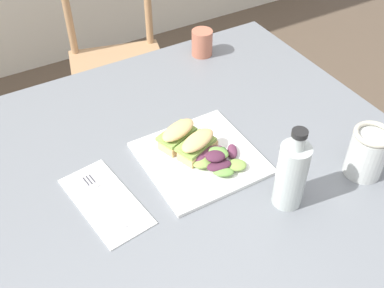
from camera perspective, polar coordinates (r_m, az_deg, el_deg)
The scene contains 11 objects.
dining_table at distance 1.21m, azimuth -2.46°, elevation -7.17°, with size 1.24×1.03×0.74m.
chair_wooden_far at distance 2.06m, azimuth -9.04°, elevation 9.67°, with size 0.49×0.49×0.87m.
plate_lunch at distance 1.15m, azimuth 0.99°, elevation -1.71°, with size 0.27×0.27×0.01m, color white.
sandwich_half_front at distance 1.14m, azimuth 0.67°, elevation -0.11°, with size 0.11×0.09×0.06m.
sandwich_half_back at distance 1.17m, azimuth -1.71°, elevation 1.16°, with size 0.11×0.09×0.06m.
salad_mixed_greens at distance 1.12m, azimuth 2.89°, elevation -1.75°, with size 0.14×0.12×0.04m.
napkin_folded at distance 1.08m, azimuth -10.52°, elevation -6.90°, with size 0.12×0.25×0.00m, color white.
fork_on_napkin at distance 1.09m, azimuth -10.99°, elevation -6.21°, with size 0.04×0.19×0.00m.
bottle_cold_brew at distance 1.03m, azimuth 11.97°, elevation -4.00°, with size 0.07×0.07×0.21m.
mason_jar_iced_tea at distance 1.16m, azimuth 20.59°, elevation -1.22°, with size 0.09×0.09×0.13m.
cup_extra_side at distance 1.52m, azimuth 1.23°, elevation 12.26°, with size 0.07×0.07×0.08m, color #B2664C.
Camera 1 is at (-0.21, -0.53, 1.55)m, focal length 43.66 mm.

